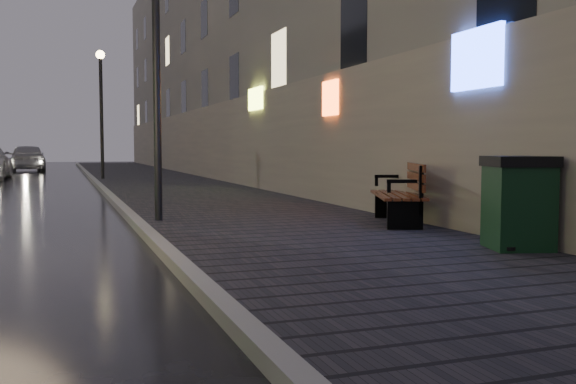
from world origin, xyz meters
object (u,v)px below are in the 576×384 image
at_px(lamp_near, 156,34).
at_px(lamp_far, 101,98).
at_px(car_far, 27,158).
at_px(bench, 402,193).
at_px(trash_bin, 518,202).

height_order(lamp_near, lamp_far, same).
bearing_deg(lamp_near, lamp_far, 90.00).
bearing_deg(car_far, bench, 98.20).
distance_m(trash_bin, car_far, 35.09).
distance_m(lamp_near, lamp_far, 16.00).
relative_size(lamp_near, car_far, 1.10).
xyz_separation_m(lamp_far, trash_bin, (3.95, -20.87, -2.72)).
height_order(lamp_near, bench, lamp_near).
xyz_separation_m(lamp_far, car_far, (-3.51, 13.42, -2.67)).
xyz_separation_m(lamp_near, trash_bin, (3.95, -4.87, -2.72)).
distance_m(bench, trash_bin, 2.98).
height_order(lamp_near, trash_bin, lamp_near).
height_order(lamp_far, car_far, lamp_far).
bearing_deg(lamp_near, car_far, 96.81).
bearing_deg(car_far, trash_bin, 97.12).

